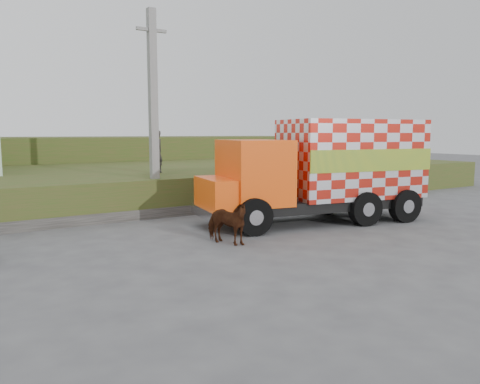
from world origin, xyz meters
TOP-DOWN VIEW (x-y plane):
  - ground at (0.00, 0.00)m, footprint 120.00×120.00m
  - embankment at (0.00, 10.00)m, footprint 40.00×12.00m
  - embankment_far at (0.00, 22.00)m, footprint 40.00×12.00m
  - retaining_strip at (-2.00, 4.20)m, footprint 16.00×0.50m
  - utility_pole at (-1.00, 4.60)m, footprint 1.20×0.30m
  - cargo_truck at (3.90, 0.14)m, footprint 8.82×4.21m
  - cow at (-1.07, -1.07)m, footprint 1.28×1.70m
  - pedestrian at (0.09, 7.04)m, footprint 0.83×0.71m

SIDE VIEW (x-z plane):
  - ground at x=0.00m, z-range 0.00..0.00m
  - retaining_strip at x=-2.00m, z-range 0.00..0.40m
  - cow at x=-1.07m, z-range 0.00..1.31m
  - embankment at x=0.00m, z-range 0.00..1.50m
  - embankment_far at x=0.00m, z-range 0.00..3.00m
  - cargo_truck at x=3.90m, z-range 0.06..3.84m
  - pedestrian at x=0.09m, z-range 1.50..3.42m
  - utility_pole at x=-1.00m, z-range 0.08..8.07m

